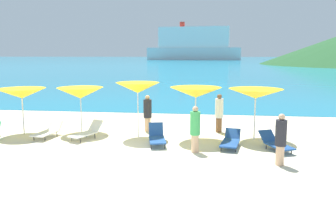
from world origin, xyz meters
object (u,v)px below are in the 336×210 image
at_px(lounge_chair_2, 157,137).
at_px(beachgoer_3, 281,138).
at_px(umbrella_1, 80,93).
at_px(lounge_chair_4, 231,141).
at_px(umbrella_3, 196,92).
at_px(lounge_chair_5, 87,132).
at_px(umbrella_2, 138,88).
at_px(beachgoer_0, 148,113).
at_px(umbrella_0, 22,93).
at_px(beachgoer_1, 195,128).
at_px(cruise_ship, 193,45).
at_px(lounge_chair_1, 276,143).
at_px(beachgoer_2, 219,112).
at_px(umbrella_4, 256,94).
at_px(lounge_chair_0, 48,131).

relative_size(lounge_chair_2, beachgoer_3, 0.95).
relative_size(umbrella_1, lounge_chair_4, 1.32).
xyz_separation_m(umbrella_3, lounge_chair_5, (-4.44, -0.45, -1.65)).
bearing_deg(umbrella_2, beachgoer_0, 79.40).
distance_m(umbrella_0, beachgoer_3, 10.70).
bearing_deg(beachgoer_1, lounge_chair_5, 159.91).
distance_m(lounge_chair_5, cruise_ship, 194.27).
xyz_separation_m(umbrella_2, lounge_chair_4, (3.79, -1.11, -1.84)).
height_order(umbrella_0, beachgoer_1, umbrella_0).
bearing_deg(umbrella_2, beachgoer_3, -30.32).
xyz_separation_m(umbrella_3, beachgoer_0, (-2.21, 1.22, -1.08)).
xyz_separation_m(lounge_chair_1, beachgoer_3, (-0.19, -1.76, 0.60)).
bearing_deg(umbrella_1, beachgoer_2, 8.25).
distance_m(umbrella_4, lounge_chair_2, 4.32).
height_order(umbrella_1, cruise_ship, cruise_ship).
xyz_separation_m(umbrella_2, lounge_chair_1, (5.39, -1.29, -1.82)).
xyz_separation_m(umbrella_0, umbrella_4, (9.85, 0.31, 0.10)).
bearing_deg(beachgoer_0, umbrella_1, 42.84).
distance_m(lounge_chair_5, beachgoer_3, 7.67).
height_order(beachgoer_0, beachgoer_2, beachgoer_2).
bearing_deg(lounge_chair_2, beachgoer_0, 96.72).
bearing_deg(lounge_chair_0, umbrella_3, 11.22).
bearing_deg(lounge_chair_0, beachgoer_3, -8.06).
relative_size(umbrella_4, lounge_chair_1, 1.40).
relative_size(umbrella_0, lounge_chair_5, 1.24).
relative_size(umbrella_2, beachgoer_0, 1.40).
relative_size(umbrella_1, lounge_chair_5, 1.29).
bearing_deg(beachgoer_2, lounge_chair_1, -53.61).
height_order(lounge_chair_1, beachgoer_1, beachgoer_1).
bearing_deg(lounge_chair_2, umbrella_4, 5.00).
bearing_deg(beachgoer_1, lounge_chair_4, 29.41).
relative_size(umbrella_4, lounge_chair_2, 1.50).
distance_m(umbrella_4, beachgoer_1, 3.29).
xyz_separation_m(lounge_chair_1, lounge_chair_2, (-4.42, 0.21, 0.04)).
xyz_separation_m(umbrella_2, lounge_chair_0, (-3.76, -0.54, -1.82)).
bearing_deg(lounge_chair_0, umbrella_0, 171.05).
distance_m(lounge_chair_0, lounge_chair_4, 7.57).
height_order(lounge_chair_4, beachgoer_2, beachgoer_2).
height_order(umbrella_2, beachgoer_0, umbrella_2).
relative_size(umbrella_0, umbrella_4, 0.90).
bearing_deg(umbrella_4, umbrella_1, 177.58).
bearing_deg(lounge_chair_5, umbrella_2, 38.26).
relative_size(lounge_chair_1, cruise_ship, 0.03).
bearing_deg(lounge_chair_4, lounge_chair_1, 4.21).
bearing_deg(lounge_chair_2, cruise_ship, 79.81).
relative_size(lounge_chair_4, beachgoer_0, 1.00).
bearing_deg(umbrella_2, lounge_chair_0, -171.81).
height_order(umbrella_2, umbrella_4, umbrella_2).
xyz_separation_m(lounge_chair_4, beachgoer_2, (-0.40, 2.46, 0.66)).
xyz_separation_m(lounge_chair_5, beachgoer_2, (5.43, 1.94, 0.61)).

